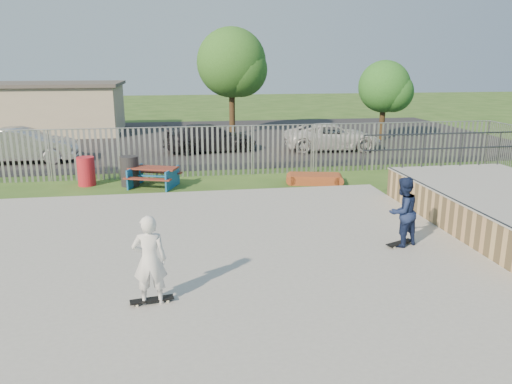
{
  "coord_description": "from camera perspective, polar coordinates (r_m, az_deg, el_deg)",
  "views": [
    {
      "loc": [
        0.63,
        -10.75,
        4.49
      ],
      "look_at": [
        2.66,
        2.0,
        1.1
      ],
      "focal_mm": 35.0,
      "sensor_mm": 36.0,
      "label": 1
    }
  ],
  "objects": [
    {
      "name": "ground",
      "position": [
        11.66,
        -11.54,
        -8.24
      ],
      "size": [
        120.0,
        120.0,
        0.0
      ],
      "primitive_type": "plane",
      "color": "#2D501B",
      "rests_on": "ground"
    },
    {
      "name": "concrete_slab",
      "position": [
        11.63,
        -11.56,
        -7.9
      ],
      "size": [
        15.0,
        12.0,
        0.15
      ],
      "primitive_type": "cube",
      "color": "#969691",
      "rests_on": "ground"
    },
    {
      "name": "quarter_pipe",
      "position": [
        15.27,
        26.9,
        -1.84
      ],
      "size": [
        5.5,
        7.05,
        2.19
      ],
      "color": "tan",
      "rests_on": "ground"
    },
    {
      "name": "fence",
      "position": [
        15.73,
        -7.47,
        1.77
      ],
      "size": [
        26.04,
        16.02,
        2.0
      ],
      "color": "gray",
      "rests_on": "ground"
    },
    {
      "name": "picnic_table",
      "position": [
        18.71,
        -11.63,
        1.71
      ],
      "size": [
        2.14,
        1.96,
        0.74
      ],
      "rotation": [
        0.0,
        0.0,
        -0.35
      ],
      "color": "maroon",
      "rests_on": "ground"
    },
    {
      "name": "funbox",
      "position": [
        19.02,
        6.7,
        1.5
      ],
      "size": [
        1.94,
        1.27,
        0.36
      ],
      "rotation": [
        0.0,
        0.0,
        -0.23
      ],
      "color": "brown",
      "rests_on": "ground"
    },
    {
      "name": "trash_bin_red",
      "position": [
        19.57,
        -18.84,
        2.26
      ],
      "size": [
        0.64,
        0.64,
        1.07
      ],
      "primitive_type": "cylinder",
      "color": "#AF1A25",
      "rests_on": "ground"
    },
    {
      "name": "trash_bin_grey",
      "position": [
        19.05,
        -14.24,
        2.34
      ],
      "size": [
        0.67,
        0.67,
        1.11
      ],
      "primitive_type": "cylinder",
      "color": "black",
      "rests_on": "ground"
    },
    {
      "name": "parking_lot",
      "position": [
        30.09,
        -10.2,
        5.91
      ],
      "size": [
        40.0,
        18.0,
        0.02
      ],
      "primitive_type": "cube",
      "color": "black",
      "rests_on": "ground"
    },
    {
      "name": "car_silver",
      "position": [
        25.03,
        -25.1,
        4.85
      ],
      "size": [
        4.79,
        1.74,
        1.57
      ],
      "primitive_type": "imported",
      "rotation": [
        0.0,
        0.0,
        1.59
      ],
      "color": "#B4B4B9",
      "rests_on": "parking_lot"
    },
    {
      "name": "car_dark",
      "position": [
        25.65,
        -5.26,
        6.17
      ],
      "size": [
        5.0,
        2.64,
        1.38
      ],
      "primitive_type": "imported",
      "rotation": [
        0.0,
        0.0,
        1.72
      ],
      "color": "black",
      "rests_on": "parking_lot"
    },
    {
      "name": "car_white",
      "position": [
        26.28,
        8.71,
        6.26
      ],
      "size": [
        5.05,
        2.55,
        1.37
      ],
      "primitive_type": "imported",
      "rotation": [
        0.0,
        0.0,
        1.51
      ],
      "color": "silver",
      "rests_on": "parking_lot"
    },
    {
      "name": "building",
      "position": [
        34.95,
        -23.6,
        8.77
      ],
      "size": [
        10.4,
        6.4,
        3.2
      ],
      "color": "#B6AA8C",
      "rests_on": "ground"
    },
    {
      "name": "tree_mid",
      "position": [
        31.53,
        -2.81,
        14.54
      ],
      "size": [
        4.24,
        4.24,
        6.55
      ],
      "color": "#432F1B",
      "rests_on": "ground"
    },
    {
      "name": "tree_right",
      "position": [
        30.19,
        14.45,
        11.57
      ],
      "size": [
        2.97,
        2.97,
        4.58
      ],
      "color": "#3C2B18",
      "rests_on": "ground"
    },
    {
      "name": "skateboard_a",
      "position": [
        12.7,
        16.13,
        -5.69
      ],
      "size": [
        0.81,
        0.51,
        0.08
      ],
      "rotation": [
        0.0,
        0.0,
        0.42
      ],
      "color": "black",
      "rests_on": "concrete_slab"
    },
    {
      "name": "skateboard_b",
      "position": [
        9.65,
        -11.8,
        -12.08
      ],
      "size": [
        0.82,
        0.32,
        0.08
      ],
      "rotation": [
        0.0,
        0.0,
        0.16
      ],
      "color": "black",
      "rests_on": "concrete_slab"
    },
    {
      "name": "skater_navy",
      "position": [
        12.45,
        16.39,
        -2.19
      ],
      "size": [
        1.02,
        0.92,
        1.7
      ],
      "primitive_type": "imported",
      "rotation": [
        0.0,
        0.0,
        3.56
      ],
      "color": "#162145",
      "rests_on": "concrete_slab"
    },
    {
      "name": "skater_white",
      "position": [
        9.32,
        -12.06,
        -7.62
      ],
      "size": [
        0.63,
        0.42,
        1.7
      ],
      "primitive_type": "imported",
      "rotation": [
        0.0,
        0.0,
        3.12
      ],
      "color": "silver",
      "rests_on": "concrete_slab"
    }
  ]
}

